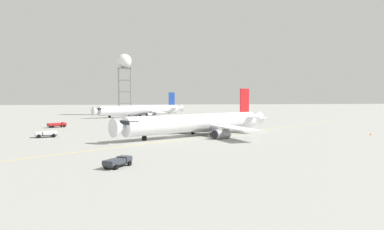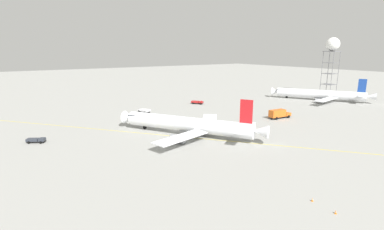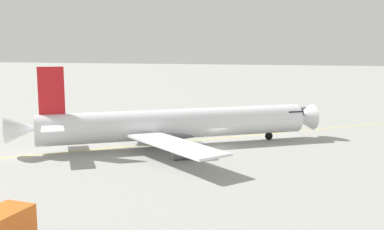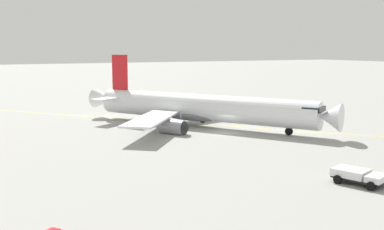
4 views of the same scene
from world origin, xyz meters
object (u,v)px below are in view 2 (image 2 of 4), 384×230
(safety_cone_near, at_px, (312,200))
(safety_cone_mid, at_px, (336,212))
(pushback_tug_truck, at_px, (144,110))
(radar_tower, at_px, (333,46))
(catering_truck_truck, at_px, (279,114))
(airliner_main, at_px, (189,125))
(airliner_secondary, at_px, (321,95))
(ops_pickup_truck, at_px, (197,102))
(baggage_truck_truck, at_px, (36,140))

(safety_cone_near, xyz_separation_m, safety_cone_mid, (3.96, -0.31, 0.00))
(pushback_tug_truck, relative_size, radar_tower, 0.17)
(catering_truck_truck, bearing_deg, airliner_main, -175.88)
(airliner_secondary, bearing_deg, ops_pickup_truck, 34.99)
(pushback_tug_truck, bearing_deg, safety_cone_mid, 156.51)
(catering_truck_truck, relative_size, radar_tower, 0.30)
(pushback_tug_truck, relative_size, safety_cone_mid, 9.23)
(airliner_main, xyz_separation_m, radar_tower, (-20.75, 100.35, 21.89))
(safety_cone_mid, bearing_deg, ops_pickup_truck, 158.45)
(ops_pickup_truck, bearing_deg, airliner_main, -73.23)
(airliner_secondary, height_order, pushback_tug_truck, airliner_secondary)
(baggage_truck_truck, relative_size, safety_cone_near, 8.38)
(pushback_tug_truck, bearing_deg, baggage_truck_truck, 95.91)
(ops_pickup_truck, relative_size, radar_tower, 0.18)
(airliner_secondary, relative_size, ops_pickup_truck, 7.54)
(ops_pickup_truck, height_order, safety_cone_mid, ops_pickup_truck)
(ops_pickup_truck, bearing_deg, airliner_secondary, 29.46)
(airliner_secondary, distance_m, pushback_tug_truck, 82.28)
(safety_cone_mid, bearing_deg, radar_tower, 122.05)
(catering_truck_truck, bearing_deg, safety_cone_mid, -127.44)
(baggage_truck_truck, relative_size, pushback_tug_truck, 0.91)
(radar_tower, relative_size, safety_cone_mid, 53.07)
(airliner_secondary, height_order, baggage_truck_truck, airliner_secondary)
(ops_pickup_truck, bearing_deg, radar_tower, 41.24)
(ops_pickup_truck, distance_m, baggage_truck_truck, 67.95)
(baggage_truck_truck, xyz_separation_m, radar_tower, (-4.83, 136.39, 24.03))
(catering_truck_truck, bearing_deg, baggage_truck_truck, 172.18)
(airliner_main, bearing_deg, baggage_truck_truck, 33.95)
(airliner_main, distance_m, pushback_tug_truck, 33.92)
(safety_cone_near, bearing_deg, airliner_main, 175.09)
(baggage_truck_truck, relative_size, radar_tower, 0.16)
(airliner_main, distance_m, ops_pickup_truck, 46.93)
(ops_pickup_truck, bearing_deg, safety_cone_near, -58.18)
(ops_pickup_truck, height_order, baggage_truck_truck, ops_pickup_truck)
(baggage_truck_truck, height_order, radar_tower, radar_tower)
(baggage_truck_truck, distance_m, radar_tower, 138.57)
(airliner_secondary, bearing_deg, airliner_main, 68.69)
(catering_truck_truck, distance_m, safety_cone_near, 56.41)
(baggage_truck_truck, relative_size, safety_cone_mid, 8.38)
(radar_tower, xyz_separation_m, safety_cone_mid, (65.19, -104.14, -24.47))
(radar_tower, distance_m, safety_cone_mid, 125.27)
(airliner_secondary, xyz_separation_m, radar_tower, (-7.87, 18.92, 22.04))
(airliner_secondary, relative_size, pushback_tug_truck, 7.89)
(safety_cone_near, bearing_deg, radar_tower, 120.53)
(catering_truck_truck, height_order, safety_cone_near, catering_truck_truck)
(baggage_truck_truck, height_order, pushback_tug_truck, pushback_tug_truck)
(ops_pickup_truck, bearing_deg, safety_cone_mid, -57.38)
(radar_tower, height_order, safety_cone_mid, radar_tower)
(airliner_secondary, distance_m, safety_cone_mid, 102.73)
(baggage_truck_truck, distance_m, safety_cone_near, 65.12)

